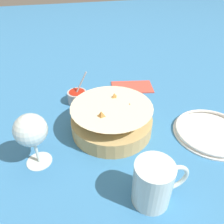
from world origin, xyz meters
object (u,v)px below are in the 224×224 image
object	(u,v)px
food_basket	(112,120)
wine_glass	(31,132)
sauce_cup	(77,96)
side_plate	(211,132)
beer_mug	(153,184)

from	to	relation	value
food_basket	wine_glass	size ratio (longest dim) A/B	1.63
sauce_cup	side_plate	bearing A→B (deg)	-37.72
food_basket	wine_glass	world-z (taller)	wine_glass
food_basket	wine_glass	bearing A→B (deg)	-161.92
food_basket	sauce_cup	size ratio (longest dim) A/B	2.06
side_plate	sauce_cup	bearing A→B (deg)	142.28
beer_mug	side_plate	bearing A→B (deg)	29.92
beer_mug	food_basket	bearing A→B (deg)	95.09
beer_mug	side_plate	world-z (taller)	beer_mug
wine_glass	side_plate	world-z (taller)	wine_glass
food_basket	side_plate	size ratio (longest dim) A/B	1.08
food_basket	wine_glass	xyz separation A→B (m)	(-0.20, -0.06, 0.06)
wine_glass	side_plate	bearing A→B (deg)	-2.92
sauce_cup	beer_mug	xyz separation A→B (m)	(0.09, -0.40, 0.02)
sauce_cup	beer_mug	world-z (taller)	sauce_cup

